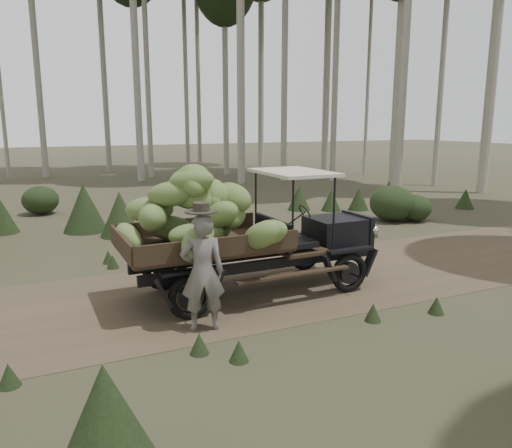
% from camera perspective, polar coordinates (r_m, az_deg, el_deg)
% --- Properties ---
extents(ground, '(120.00, 120.00, 0.00)m').
position_cam_1_polar(ground, '(9.54, -2.61, -7.58)').
color(ground, '#473D2B').
rests_on(ground, ground).
extents(dirt_track, '(70.00, 4.00, 0.01)m').
position_cam_1_polar(dirt_track, '(9.54, -2.61, -7.56)').
color(dirt_track, brown).
rests_on(dirt_track, ground).
extents(banana_truck, '(4.99, 2.39, 2.51)m').
position_cam_1_polar(banana_truck, '(8.84, -3.62, 0.59)').
color(banana_truck, black).
rests_on(banana_truck, ground).
extents(farmer, '(0.75, 0.59, 1.98)m').
position_cam_1_polar(farmer, '(7.57, -6.13, -5.36)').
color(farmer, '#605D58').
rests_on(farmer, ground).
extents(undergrowth, '(22.94, 23.74, 1.39)m').
position_cam_1_polar(undergrowth, '(9.77, 2.51, -3.87)').
color(undergrowth, '#233319').
rests_on(undergrowth, ground).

